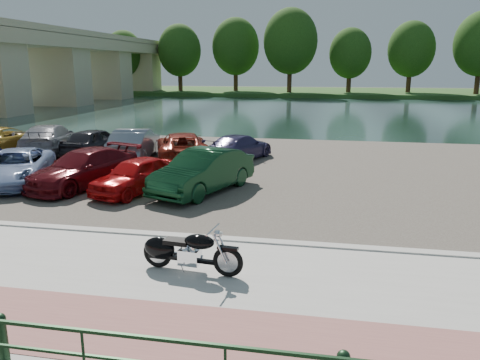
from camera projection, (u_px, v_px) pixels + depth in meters
The scene contains 21 objects.
ground at pixel (177, 273), 10.39m from camera, with size 200.00×200.00×0.00m, color #595447.
promenade at pixel (161, 292), 9.43m from camera, with size 60.00×6.00×0.10m, color #B4B1A9.
pink_path at pixel (130, 329), 7.98m from camera, with size 60.00×2.00×0.01m, color #905551.
kerb at pixel (200, 238), 12.29m from camera, with size 60.00×0.30×0.14m, color #B4B1A9.
parking_lot at pixel (254, 169), 20.89m from camera, with size 60.00×18.00×0.04m, color #464038.
river at pixel (298, 111), 48.59m from camera, with size 120.00×40.00×0.00m, color #172A26.
far_bank at pixel (311, 92), 79.07m from camera, with size 120.00×24.00×0.60m, color #1D4318.
bridge at pixel (53, 57), 53.31m from camera, with size 7.00×56.00×8.55m.
railing at pixel (82, 343), 6.39m from camera, with size 24.04×0.05×0.90m.
far_trees at pixel (340, 46), 70.66m from camera, with size 70.25×10.68×12.52m.
motorcycle at pixel (183, 251), 10.18m from camera, with size 2.33×0.75×1.05m.
car_2 at pixel (16, 167), 17.98m from camera, with size 2.19×4.76×1.32m, color #8A9DC8.
car_3 at pixel (84, 168), 17.62m from camera, with size 1.94×4.78×1.39m, color #540C11.
car_4 at pixel (136, 175), 16.75m from camera, with size 1.51×3.75×1.28m, color #B20B0D.
car_5 at pixel (203, 171), 16.81m from camera, with size 1.62×4.64×1.53m, color #0E341B.
car_6 at pixel (3, 139), 24.65m from camera, with size 2.29×4.96×1.38m, color olive.
car_7 at pixel (50, 139), 24.34m from camera, with size 2.14×5.26×1.53m, color gray.
car_8 at pixel (95, 141), 23.87m from camera, with size 1.67×4.16×1.42m, color black.
car_9 at pixel (135, 144), 22.86m from camera, with size 1.60×4.60×1.51m, color slate.
car_10 at pixel (182, 147), 22.34m from camera, with size 2.31×5.02×1.39m, color maroon.
car_11 at pixel (239, 147), 22.70m from camera, with size 1.75×4.30×1.25m, color #2E2A52.
Camera 1 is at (3.17, -9.18, 4.47)m, focal length 35.00 mm.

